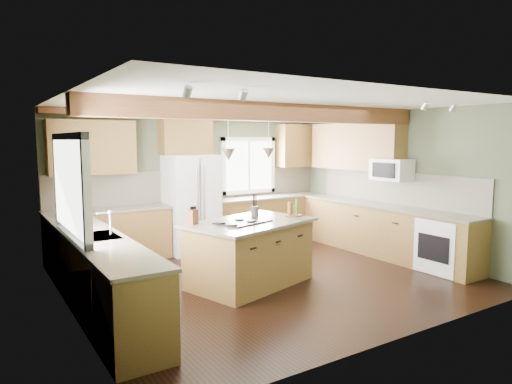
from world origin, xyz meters
TOP-DOWN VIEW (x-y plane):
  - floor at (0.00, 0.00)m, footprint 5.60×5.60m
  - ceiling at (0.00, 0.00)m, footprint 5.60×5.60m
  - wall_back at (0.00, 2.50)m, footprint 5.60×0.00m
  - wall_left at (-2.80, 0.00)m, footprint 0.00×5.00m
  - wall_right at (2.80, 0.00)m, footprint 0.00×5.00m
  - ceiling_beam at (0.00, -0.09)m, footprint 5.55×0.26m
  - soffit_trim at (0.00, 2.40)m, footprint 5.55×0.20m
  - backsplash_back at (0.00, 2.48)m, footprint 5.58×0.03m
  - backsplash_right at (2.78, 0.05)m, footprint 0.03×3.70m
  - base_cab_back_left at (-1.79, 2.20)m, footprint 2.02×0.60m
  - counter_back_left at (-1.79, 2.20)m, footprint 2.06×0.64m
  - base_cab_back_right at (1.49, 2.20)m, footprint 2.62×0.60m
  - counter_back_right at (1.49, 2.20)m, footprint 2.66×0.64m
  - base_cab_left at (-2.50, 0.05)m, footprint 0.60×3.70m
  - counter_left at (-2.50, 0.05)m, footprint 0.64×3.74m
  - base_cab_right at (2.50, 0.05)m, footprint 0.60×3.70m
  - counter_right at (2.50, 0.05)m, footprint 0.64×3.74m
  - upper_cab_back_left at (-1.99, 2.33)m, footprint 1.40×0.35m
  - upper_cab_over_fridge at (-0.30, 2.33)m, footprint 0.96×0.35m
  - upper_cab_right at (2.62, 0.90)m, footprint 0.35×2.20m
  - upper_cab_back_corner at (2.30, 2.33)m, footprint 0.90×0.35m
  - window_left at (-2.78, 0.05)m, footprint 0.04×1.60m
  - window_back at (1.15, 2.48)m, footprint 1.10×0.04m
  - sink at (-2.50, 0.05)m, footprint 0.50×0.65m
  - faucet at (-2.32, 0.05)m, footprint 0.02×0.02m
  - dishwasher at (-2.49, -1.25)m, footprint 0.60×0.60m
  - oven at (2.49, -1.25)m, footprint 0.60×0.72m
  - microwave at (2.58, -0.05)m, footprint 0.40×0.70m
  - pendant_left at (-0.80, -0.21)m, footprint 0.18×0.18m
  - pendant_right at (0.00, 0.03)m, footprint 0.18×0.18m
  - refrigerator at (-0.30, 2.12)m, footprint 0.90×0.74m
  - island at (-0.40, -0.09)m, footprint 1.91×1.47m
  - island_top at (-0.40, -0.09)m, footprint 2.05×1.61m
  - cooktop at (-0.53, -0.13)m, footprint 0.84×0.67m
  - knife_block at (-1.18, 0.13)m, footprint 0.15×0.13m
  - utensil_crock at (-0.12, 0.21)m, footprint 0.14×0.14m
  - bottle_tray at (0.42, -0.05)m, footprint 0.31×0.31m

SIDE VIEW (x-z plane):
  - floor at x=0.00m, z-range 0.00..0.00m
  - dishwasher at x=-2.49m, z-range 0.01..0.85m
  - oven at x=2.49m, z-range 0.01..0.85m
  - base_cab_back_left at x=-1.79m, z-range 0.00..0.88m
  - base_cab_back_right at x=1.49m, z-range 0.00..0.88m
  - base_cab_left at x=-2.50m, z-range 0.00..0.88m
  - base_cab_right at x=2.50m, z-range 0.00..0.88m
  - island at x=-0.40m, z-range 0.00..0.88m
  - counter_back_left at x=-1.79m, z-range 0.88..0.92m
  - counter_back_right at x=1.49m, z-range 0.88..0.92m
  - counter_left at x=-2.50m, z-range 0.88..0.92m
  - counter_right at x=2.50m, z-range 0.88..0.92m
  - refrigerator at x=-0.30m, z-range 0.00..1.80m
  - island_top at x=-0.40m, z-range 0.88..0.92m
  - sink at x=-2.50m, z-range 0.89..0.92m
  - cooktop at x=-0.53m, z-range 0.92..0.94m
  - utensil_crock at x=-0.12m, z-range 0.92..1.07m
  - knife_block at x=-1.18m, z-range 0.92..1.12m
  - bottle_tray at x=0.42m, z-range 0.92..1.16m
  - faucet at x=-2.32m, z-range 0.91..1.19m
  - backsplash_back at x=0.00m, z-range 0.92..1.50m
  - backsplash_right at x=2.78m, z-range 0.92..1.50m
  - wall_back at x=0.00m, z-range -1.50..4.10m
  - wall_left at x=-2.80m, z-range -1.20..3.80m
  - wall_right at x=2.80m, z-range -1.20..3.80m
  - window_back at x=1.15m, z-range 1.05..2.05m
  - window_left at x=-2.78m, z-range 1.02..2.08m
  - microwave at x=2.58m, z-range 1.36..1.74m
  - pendant_left at x=-0.80m, z-range 1.80..1.96m
  - pendant_right at x=0.00m, z-range 1.80..1.96m
  - upper_cab_back_left at x=-1.99m, z-range 1.50..2.40m
  - upper_cab_right at x=2.62m, z-range 1.50..2.40m
  - upper_cab_back_corner at x=2.30m, z-range 1.50..2.40m
  - upper_cab_over_fridge at x=-0.30m, z-range 1.80..2.50m
  - ceiling_beam at x=0.00m, z-range 2.34..2.60m
  - soffit_trim at x=0.00m, z-range 2.49..2.59m
  - ceiling at x=0.00m, z-range 2.60..2.60m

